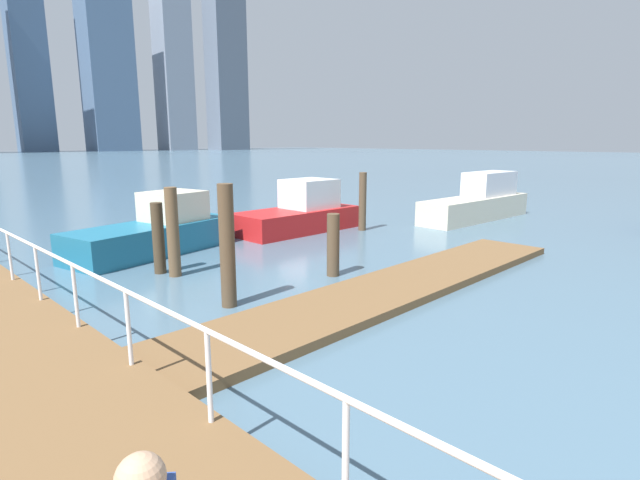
{
  "coord_description": "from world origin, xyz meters",
  "views": [
    {
      "loc": [
        -5.73,
        3.78,
        3.4
      ],
      "look_at": [
        0.68,
        10.13,
        1.55
      ],
      "focal_mm": 27.42,
      "sensor_mm": 36.0,
      "label": 1
    }
  ],
  "objects": [
    {
      "name": "dock_piling_2",
      "position": [
        -0.16,
        11.95,
        1.28
      ],
      "size": [
        0.32,
        0.32,
        2.55
      ],
      "primitive_type": "cylinder",
      "color": "brown",
      "rests_on": "ground_plane"
    },
    {
      "name": "moored_boat_4",
      "position": [
        6.79,
        17.24,
        0.69
      ],
      "size": [
        4.94,
        2.03,
        1.93
      ],
      "color": "red",
      "rests_on": "ground_plane"
    },
    {
      "name": "ground_plane",
      "position": [
        0.0,
        20.0,
        0.0
      ],
      "size": [
        300.0,
        300.0,
        0.0
      ],
      "primitive_type": "plane",
      "color": "slate"
    },
    {
      "name": "skyline_tower_4",
      "position": [
        40.12,
        166.9,
        25.39
      ],
      "size": [
        9.46,
        6.75,
        50.79
      ],
      "primitive_type": "cube",
      "rotation": [
        0.0,
        0.0,
        0.02
      ],
      "color": "slate",
      "rests_on": "ground_plane"
    },
    {
      "name": "dock_piling_4",
      "position": [
        8.5,
        15.6,
        1.1
      ],
      "size": [
        0.28,
        0.28,
        2.21
      ],
      "primitive_type": "cylinder",
      "color": "brown",
      "rests_on": "ground_plane"
    },
    {
      "name": "dock_piling_5",
      "position": [
        3.06,
        12.02,
        0.8
      ],
      "size": [
        0.32,
        0.32,
        1.6
      ],
      "primitive_type": "cylinder",
      "color": "brown",
      "rests_on": "ground_plane"
    },
    {
      "name": "skyline_tower_5",
      "position": [
        59.33,
        158.98,
        22.37
      ],
      "size": [
        13.98,
        12.91,
        44.74
      ],
      "primitive_type": "cube",
      "rotation": [
        0.0,
        0.0,
        -0.07
      ],
      "color": "slate",
      "rests_on": "ground_plane"
    },
    {
      "name": "boardwalk_railing",
      "position": [
        -3.15,
        8.98,
        1.26
      ],
      "size": [
        0.06,
        29.33,
        1.08
      ],
      "color": "white",
      "rests_on": "boardwalk"
    },
    {
      "name": "skyline_tower_7",
      "position": [
        94.59,
        147.49,
        29.93
      ],
      "size": [
        12.72,
        8.19,
        59.86
      ],
      "primitive_type": "cube",
      "rotation": [
        0.0,
        0.0,
        0.05
      ],
      "color": "slate",
      "rests_on": "ground_plane"
    },
    {
      "name": "skyline_tower_6",
      "position": [
        80.15,
        156.83,
        24.88
      ],
      "size": [
        10.41,
        11.08,
        49.75
      ],
      "primitive_type": "cube",
      "rotation": [
        0.0,
        0.0,
        -0.08
      ],
      "color": "gray",
      "rests_on": "ground_plane"
    },
    {
      "name": "floating_dock",
      "position": [
        2.92,
        10.11,
        0.09
      ],
      "size": [
        12.84,
        2.0,
        0.18
      ],
      "primitive_type": "cube",
      "color": "brown",
      "rests_on": "ground_plane"
    },
    {
      "name": "moored_boat_0",
      "position": [
        14.2,
        13.76,
        0.75
      ],
      "size": [
        6.57,
        1.85,
        2.02
      ],
      "color": "beige",
      "rests_on": "ground_plane"
    },
    {
      "name": "dock_piling_0",
      "position": [
        0.21,
        14.86,
        1.13
      ],
      "size": [
        0.31,
        0.31,
        2.26
      ],
      "primitive_type": "cylinder",
      "color": "brown",
      "rests_on": "ground_plane"
    },
    {
      "name": "dock_piling_3",
      "position": [
        0.08,
        15.39,
        0.92
      ],
      "size": [
        0.3,
        0.3,
        1.84
      ],
      "primitive_type": "cylinder",
      "color": "#473826",
      "rests_on": "ground_plane"
    },
    {
      "name": "moored_boat_2",
      "position": [
        1.24,
        17.73,
        0.64
      ],
      "size": [
        5.47,
        2.89,
        1.81
      ],
      "color": "#1E6B8C",
      "rests_on": "ground_plane"
    }
  ]
}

